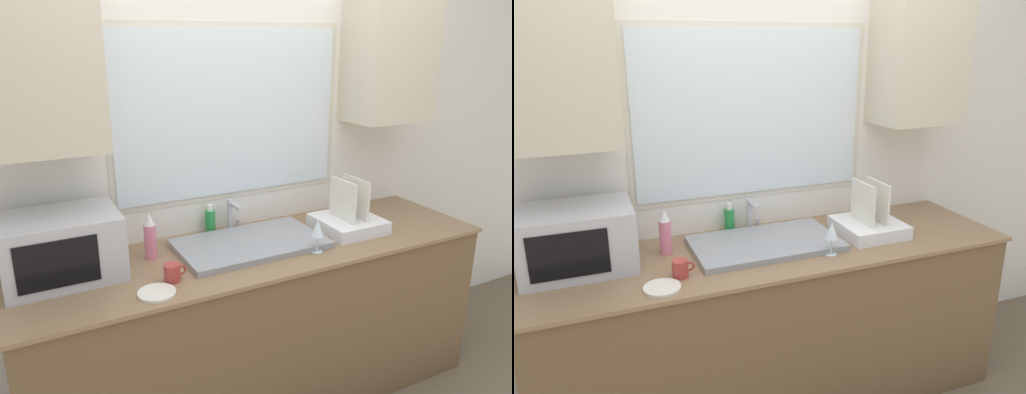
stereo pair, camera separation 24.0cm
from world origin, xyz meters
TOP-DOWN VIEW (x-y plane):
  - countertop at (0.00, 0.34)m, footprint 2.43×0.71m
  - wall_back at (0.00, 0.67)m, footprint 6.00×0.38m
  - sink_basin at (-0.04, 0.37)m, footprint 0.74×0.43m
  - faucet at (-0.04, 0.59)m, footprint 0.08×0.16m
  - microwave at (-0.93, 0.44)m, footprint 0.49×0.37m
  - dish_rack at (0.54, 0.32)m, footprint 0.33×0.34m
  - spray_bottle at (-0.53, 0.46)m, footprint 0.06×0.06m
  - soap_bottle at (-0.15, 0.63)m, footprint 0.05×0.05m
  - mug_near_sink at (-0.52, 0.18)m, footprint 0.10×0.07m
  - wine_glass at (0.21, 0.15)m, footprint 0.06×0.06m
  - small_plate at (-0.62, 0.10)m, footprint 0.16×0.16m

SIDE VIEW (x-z plane):
  - countertop at x=0.00m, z-range 0.00..0.91m
  - small_plate at x=-0.62m, z-range 0.91..0.92m
  - sink_basin at x=-0.04m, z-range 0.91..0.94m
  - mug_near_sink at x=-0.52m, z-range 0.91..0.99m
  - dish_rack at x=0.54m, z-range 0.82..1.11m
  - soap_bottle at x=-0.15m, z-range 0.90..1.06m
  - faucet at x=-0.04m, z-range 0.92..1.11m
  - spray_bottle at x=-0.53m, z-range 0.90..1.13m
  - wine_glass at x=0.21m, z-range 0.94..1.11m
  - microwave at x=-0.93m, z-range 0.91..1.20m
  - wall_back at x=0.00m, z-range 0.10..2.70m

